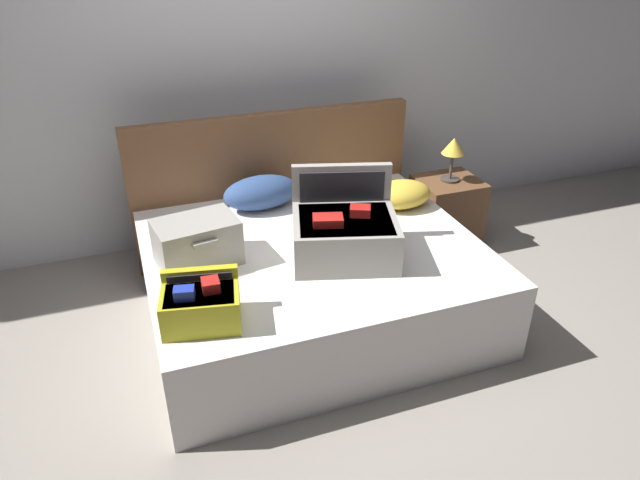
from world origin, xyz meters
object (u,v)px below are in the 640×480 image
object	(u,v)px
hard_case_large	(344,232)
hard_case_small	(201,304)
pillow_near_headboard	(261,192)
nightstand	(446,211)
table_lamp	(453,149)
pillow_center_head	(401,194)
bed	(313,281)
hard_case_medium	(197,242)

from	to	relation	value
hard_case_large	hard_case_small	size ratio (longest dim) A/B	1.70
hard_case_small	pillow_near_headboard	bearing A→B (deg)	73.73
nightstand	table_lamp	world-z (taller)	table_lamp
nightstand	pillow_center_head	bearing A→B (deg)	-154.39
table_lamp	bed	bearing A→B (deg)	-155.90
hard_case_small	pillow_center_head	xyz separation A→B (m)	(1.44, 0.81, -0.02)
hard_case_medium	bed	bearing A→B (deg)	-12.53
bed	hard_case_medium	xyz separation A→B (m)	(-0.65, 0.04, 0.37)
bed	pillow_near_headboard	xyz separation A→B (m)	(-0.15, 0.59, 0.35)
hard_case_large	pillow_center_head	world-z (taller)	hard_case_large
hard_case_small	nightstand	xyz separation A→B (m)	(1.95, 1.06, -0.34)
hard_case_small	table_lamp	distance (m)	2.23
hard_case_medium	table_lamp	bearing A→B (deg)	6.20
pillow_center_head	nightstand	bearing A→B (deg)	25.61
table_lamp	nightstand	bearing A→B (deg)	0.00
pillow_near_headboard	hard_case_large	bearing A→B (deg)	-69.26
pillow_near_headboard	hard_case_medium	bearing A→B (deg)	-132.32
pillow_center_head	nightstand	distance (m)	0.66
hard_case_medium	pillow_near_headboard	world-z (taller)	hard_case_medium
hard_case_medium	pillow_near_headboard	size ratio (longest dim) A/B	0.95
table_lamp	hard_case_large	bearing A→B (deg)	-147.37
pillow_near_headboard	pillow_center_head	bearing A→B (deg)	-18.47
nightstand	hard_case_small	bearing A→B (deg)	-151.53
hard_case_medium	hard_case_small	distance (m)	0.56
bed	hard_case_small	distance (m)	0.95
bed	hard_case_medium	distance (m)	0.75
pillow_center_head	table_lamp	world-z (taller)	table_lamp
bed	nightstand	xyz separation A→B (m)	(1.23, 0.55, 0.00)
bed	table_lamp	distance (m)	1.43
nightstand	table_lamp	size ratio (longest dim) A/B	1.55
hard_case_large	hard_case_medium	xyz separation A→B (m)	(-0.78, 0.19, -0.02)
bed	table_lamp	world-z (taller)	table_lamp
hard_case_large	table_lamp	size ratio (longest dim) A/B	2.16
hard_case_medium	nightstand	distance (m)	1.98
hard_case_small	table_lamp	bearing A→B (deg)	39.77
hard_case_medium	pillow_center_head	bearing A→B (deg)	1.90
pillow_near_headboard	bed	bearing A→B (deg)	-75.75
hard_case_medium	pillow_center_head	xyz separation A→B (m)	(1.36, 0.26, -0.04)
hard_case_medium	nightstand	size ratio (longest dim) A/B	0.96
pillow_near_headboard	pillow_center_head	xyz separation A→B (m)	(0.86, -0.29, -0.02)
hard_case_large	nightstand	distance (m)	1.36
hard_case_large	pillow_center_head	size ratio (longest dim) A/B	1.70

